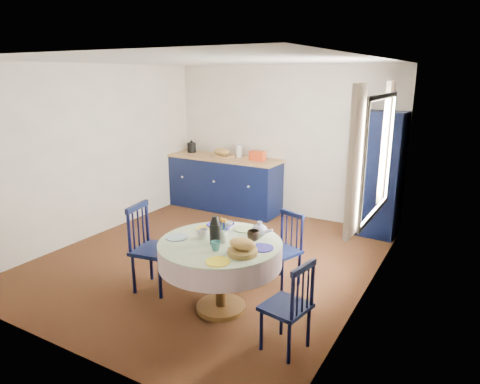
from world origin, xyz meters
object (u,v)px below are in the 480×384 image
object	(u,v)px
cobalt_bowl	(220,227)
mug_a	(203,234)
mug_b	(215,246)
chair_right	(289,306)
chair_left	(151,247)
chair_far	(284,248)
pantry_cabinet	(378,175)
mug_d	(229,226)
kitchen_counter	(224,182)
dining_table	(221,253)
mug_c	(253,236)

from	to	relation	value
cobalt_bowl	mug_a	bearing A→B (deg)	-93.76
mug_a	mug_b	world-z (taller)	mug_a
chair_right	mug_b	bearing A→B (deg)	-85.17
chair_left	mug_a	bearing A→B (deg)	-99.84
chair_far	mug_a	xyz separation A→B (m)	(-0.51, -0.86, 0.37)
mug_a	cobalt_bowl	world-z (taller)	mug_a
chair_left	pantry_cabinet	bearing A→B (deg)	-39.92
chair_far	mug_a	world-z (taller)	mug_a
pantry_cabinet	chair_left	xyz separation A→B (m)	(-1.78, -2.99, -0.43)
chair_far	mug_d	bearing A→B (deg)	-110.31
kitchen_counter	chair_right	xyz separation A→B (m)	(2.67, -3.24, -0.06)
pantry_cabinet	dining_table	xyz separation A→B (m)	(-0.85, -3.00, -0.30)
mug_c	mug_d	bearing A→B (deg)	158.37
mug_d	pantry_cabinet	bearing A→B (deg)	69.86
dining_table	chair_left	distance (m)	0.94
pantry_cabinet	mug_b	distance (m)	3.30
kitchen_counter	cobalt_bowl	distance (m)	3.13
mug_d	chair_left	bearing A→B (deg)	-157.32
mug_c	chair_left	bearing A→B (deg)	-171.04
chair_far	mug_b	world-z (taller)	chair_far
chair_right	mug_c	world-z (taller)	chair_right
kitchen_counter	mug_c	distance (m)	3.46
mug_d	cobalt_bowl	xyz separation A→B (m)	(-0.07, -0.05, -0.01)
kitchen_counter	chair_far	distance (m)	2.98
chair_left	mug_a	xyz separation A→B (m)	(0.72, -0.01, 0.30)
chair_right	mug_a	xyz separation A→B (m)	(-1.08, 0.28, 0.36)
kitchen_counter	dining_table	bearing A→B (deg)	-57.92
dining_table	cobalt_bowl	size ratio (longest dim) A/B	4.58
kitchen_counter	mug_c	world-z (taller)	kitchen_counter
pantry_cabinet	cobalt_bowl	xyz separation A→B (m)	(-1.04, -2.70, -0.14)
mug_a	mug_d	xyz separation A→B (m)	(0.09, 0.35, -0.01)
dining_table	chair_far	distance (m)	0.93
kitchen_counter	dining_table	world-z (taller)	kitchen_counter
dining_table	mug_d	size ratio (longest dim) A/B	13.62
dining_table	mug_a	distance (m)	0.27
chair_far	mug_b	bearing A→B (deg)	-83.27
dining_table	mug_d	bearing A→B (deg)	109.49
chair_left	chair_far	distance (m)	1.50
chair_left	kitchen_counter	bearing A→B (deg)	7.44
kitchen_counter	cobalt_bowl	world-z (taller)	kitchen_counter
mug_c	chair_right	bearing A→B (deg)	-38.11
chair_left	cobalt_bowl	distance (m)	0.84
chair_left	cobalt_bowl	size ratio (longest dim) A/B	3.64
kitchen_counter	chair_left	distance (m)	3.08
chair_far	mug_c	bearing A→B (deg)	-74.59
kitchen_counter	cobalt_bowl	size ratio (longest dim) A/B	7.95
mug_b	cobalt_bowl	world-z (taller)	mug_b
chair_left	chair_right	xyz separation A→B (m)	(1.80, -0.29, -0.07)
dining_table	mug_c	world-z (taller)	dining_table
dining_table	mug_a	world-z (taller)	dining_table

